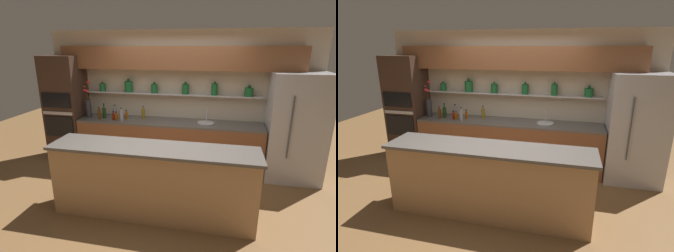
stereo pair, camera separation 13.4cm
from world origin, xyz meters
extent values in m
plane|color=brown|center=(0.00, 0.00, 0.00)|extent=(12.00, 12.00, 0.00)
cube|color=beige|center=(0.00, 1.60, 1.30)|extent=(5.20, 0.10, 2.60)
cube|color=#B7B7BC|center=(-0.11, 1.46, 1.41)|extent=(3.42, 0.18, 0.02)
cylinder|color=#19602D|center=(-1.52, 1.45, 1.50)|extent=(0.12, 0.12, 0.15)
sphere|color=#19602D|center=(-1.52, 1.45, 1.59)|extent=(0.04, 0.04, 0.04)
cylinder|color=#19602D|center=(-0.96, 1.45, 1.53)|extent=(0.16, 0.16, 0.21)
sphere|color=#19602D|center=(-0.96, 1.45, 1.66)|extent=(0.05, 0.05, 0.05)
cylinder|color=#19602D|center=(-0.44, 1.45, 1.51)|extent=(0.13, 0.13, 0.17)
sphere|color=#19602D|center=(-0.44, 1.45, 1.62)|extent=(0.04, 0.04, 0.04)
cylinder|color=#19602D|center=(0.17, 1.45, 1.51)|extent=(0.13, 0.13, 0.19)
sphere|color=#19602D|center=(0.17, 1.45, 1.63)|extent=(0.04, 0.04, 0.04)
cylinder|color=#19602D|center=(0.72, 1.45, 1.53)|extent=(0.12, 0.12, 0.21)
sphere|color=#19602D|center=(0.72, 1.45, 1.65)|extent=(0.04, 0.04, 0.04)
cylinder|color=#19602D|center=(1.34, 1.45, 1.50)|extent=(0.16, 0.16, 0.15)
sphere|color=#19602D|center=(1.34, 1.45, 1.60)|extent=(0.05, 0.05, 0.05)
cube|color=brown|center=(0.00, 1.38, 2.09)|extent=(4.42, 0.34, 0.42)
cube|color=brown|center=(-0.11, 1.24, 0.44)|extent=(3.52, 0.62, 0.88)
cube|color=#56514C|center=(-0.11, 1.24, 0.90)|extent=(3.52, 0.62, 0.04)
cube|color=tan|center=(0.00, -0.36, 0.49)|extent=(2.75, 0.55, 0.98)
cube|color=#56514C|center=(0.00, -0.36, 1.00)|extent=(2.81, 0.61, 0.04)
cube|color=#B7B7BC|center=(2.13, 1.20, 0.94)|extent=(0.93, 0.70, 1.89)
cylinder|color=#4C4C51|center=(1.97, 0.83, 1.04)|extent=(0.02, 0.02, 1.04)
cube|color=#3D281E|center=(-2.25, 1.24, 1.06)|extent=(0.71, 0.62, 2.12)
cube|color=black|center=(-2.25, 0.92, 0.78)|extent=(0.60, 0.02, 0.40)
cube|color=black|center=(-2.25, 0.92, 1.30)|extent=(0.60, 0.02, 0.28)
cube|color=#B7B7BC|center=(-2.25, 0.92, 1.05)|extent=(0.62, 0.02, 0.06)
cylinder|color=#2D2D33|center=(-1.75, 1.22, 1.10)|extent=(0.11, 0.11, 0.36)
cylinder|color=#4C3319|center=(-1.75, 1.22, 1.37)|extent=(0.04, 0.03, 0.19)
sphere|color=red|center=(-1.77, 1.18, 1.47)|extent=(0.05, 0.05, 0.05)
cylinder|color=#4C3319|center=(-1.75, 1.24, 1.44)|extent=(0.03, 0.02, 0.34)
sphere|color=red|center=(-1.73, 1.27, 1.61)|extent=(0.06, 0.06, 0.06)
cylinder|color=#4C3319|center=(-1.77, 1.23, 1.40)|extent=(0.02, 0.04, 0.26)
sphere|color=red|center=(-1.81, 1.24, 1.53)|extent=(0.04, 0.04, 0.04)
cylinder|color=#4C3319|center=(-1.75, 1.22, 1.37)|extent=(0.04, 0.03, 0.18)
sphere|color=red|center=(-1.72, 1.18, 1.46)|extent=(0.06, 0.06, 0.06)
cylinder|color=#B7B7BC|center=(0.60, 1.24, 0.93)|extent=(0.32, 0.32, 0.02)
cylinder|color=#B7B7BC|center=(0.60, 1.36, 1.05)|extent=(0.02, 0.02, 0.22)
cylinder|color=#B7B7BC|center=(0.60, 1.30, 1.16)|extent=(0.02, 0.12, 0.02)
cylinder|color=#9E4C0A|center=(-0.95, 1.23, 0.99)|extent=(0.05, 0.05, 0.13)
cylinder|color=#9E4C0A|center=(-0.95, 1.23, 1.07)|extent=(0.03, 0.03, 0.04)
cylinder|color=black|center=(-0.95, 1.23, 1.09)|extent=(0.03, 0.03, 0.01)
cylinder|color=gray|center=(-0.99, 1.06, 1.02)|extent=(0.07, 0.07, 0.20)
cylinder|color=gray|center=(-0.99, 1.06, 1.15)|extent=(0.03, 0.03, 0.04)
cylinder|color=black|center=(-0.99, 1.06, 1.18)|extent=(0.03, 0.03, 0.01)
cylinder|color=maroon|center=(-1.19, 1.15, 0.98)|extent=(0.05, 0.05, 0.12)
cylinder|color=maroon|center=(-1.19, 1.15, 1.06)|extent=(0.03, 0.03, 0.04)
cylinder|color=black|center=(-1.19, 1.15, 1.08)|extent=(0.03, 0.03, 0.01)
cylinder|color=gray|center=(-1.26, 1.40, 1.01)|extent=(0.07, 0.07, 0.18)
cylinder|color=gray|center=(-1.26, 1.40, 1.12)|extent=(0.03, 0.03, 0.04)
cylinder|color=black|center=(-1.26, 1.40, 1.15)|extent=(0.03, 0.03, 0.01)
cylinder|color=#4C2D0C|center=(-1.47, 1.12, 1.01)|extent=(0.06, 0.06, 0.18)
cylinder|color=#4C2D0C|center=(-1.47, 1.12, 1.12)|extent=(0.03, 0.03, 0.04)
cylinder|color=black|center=(-1.47, 1.12, 1.15)|extent=(0.03, 0.03, 0.01)
cylinder|color=olive|center=(-0.64, 1.35, 1.01)|extent=(0.06, 0.06, 0.19)
cylinder|color=olive|center=(-0.64, 1.35, 1.13)|extent=(0.03, 0.03, 0.05)
cylinder|color=black|center=(-0.64, 1.35, 1.17)|extent=(0.03, 0.03, 0.01)
cylinder|color=#193814|center=(-1.41, 1.22, 1.02)|extent=(0.07, 0.07, 0.20)
cylinder|color=#193814|center=(-1.41, 1.22, 1.16)|extent=(0.02, 0.02, 0.08)
cylinder|color=black|center=(-1.41, 1.22, 1.21)|extent=(0.03, 0.03, 0.01)
cylinder|color=#9E4C0A|center=(-1.13, 1.14, 0.98)|extent=(0.06, 0.06, 0.11)
cylinder|color=#9E4C0A|center=(-1.13, 1.14, 1.05)|extent=(0.03, 0.03, 0.04)
cylinder|color=black|center=(-1.13, 1.14, 1.07)|extent=(0.03, 0.03, 0.01)
camera|label=1|loc=(0.86, -3.47, 2.29)|focal=28.00mm
camera|label=2|loc=(0.99, -3.44, 2.29)|focal=28.00mm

